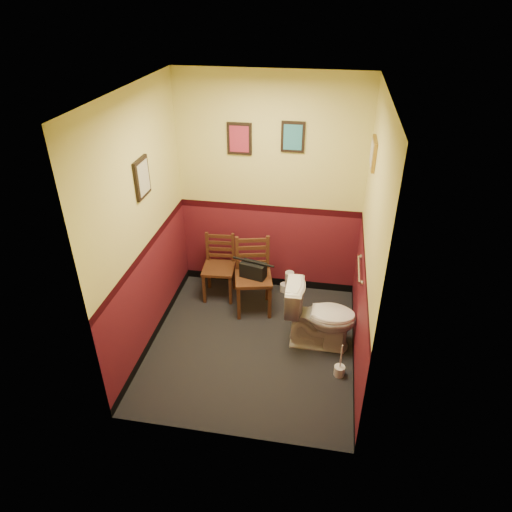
{
  "coord_description": "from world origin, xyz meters",
  "views": [
    {
      "loc": [
        0.7,
        -3.77,
        3.45
      ],
      "look_at": [
        0.0,
        0.25,
        1.0
      ],
      "focal_mm": 32.0,
      "sensor_mm": 36.0,
      "label": 1
    }
  ],
  "objects": [
    {
      "name": "grab_bar",
      "position": [
        1.07,
        0.25,
        0.95
      ],
      "size": [
        0.05,
        0.56,
        0.06
      ],
      "color": "silver",
      "rests_on": "wall_right"
    },
    {
      "name": "wall_right",
      "position": [
        1.1,
        0.0,
        1.35
      ],
      "size": [
        0.0,
        2.4,
        2.7
      ],
      "primitive_type": "cube",
      "rotation": [
        1.57,
        0.0,
        -1.57
      ],
      "color": "#5A141F",
      "rests_on": "ground"
    },
    {
      "name": "chair_left",
      "position": [
        -0.58,
        0.88,
        0.41
      ],
      "size": [
        0.41,
        0.41,
        0.82
      ],
      "rotation": [
        0.0,
        0.0,
        0.08
      ],
      "color": "#512B18",
      "rests_on": "floor"
    },
    {
      "name": "handbag",
      "position": [
        -0.1,
        0.64,
        0.57
      ],
      "size": [
        0.32,
        0.22,
        0.22
      ],
      "rotation": [
        0.0,
        0.0,
        -0.25
      ],
      "color": "black",
      "rests_on": "chair_right"
    },
    {
      "name": "chair_right",
      "position": [
        -0.11,
        0.68,
        0.46
      ],
      "size": [
        0.51,
        0.51,
        0.91
      ],
      "rotation": [
        0.0,
        0.0,
        0.23
      ],
      "color": "#512B18",
      "rests_on": "floor"
    },
    {
      "name": "wall_back",
      "position": [
        0.0,
        1.2,
        1.35
      ],
      "size": [
        2.2,
        0.0,
        2.7
      ],
      "primitive_type": "cube",
      "rotation": [
        1.57,
        0.0,
        0.0
      ],
      "color": "#5A141F",
      "rests_on": "ground"
    },
    {
      "name": "framed_print_back_b",
      "position": [
        0.25,
        1.18,
        2.0
      ],
      "size": [
        0.26,
        0.04,
        0.34
      ],
      "color": "black",
      "rests_on": "wall_back"
    },
    {
      "name": "framed_print_left",
      "position": [
        -1.08,
        0.1,
        1.85
      ],
      "size": [
        0.04,
        0.3,
        0.38
      ],
      "color": "black",
      "rests_on": "wall_left"
    },
    {
      "name": "wall_left",
      "position": [
        -1.1,
        0.0,
        1.35
      ],
      "size": [
        0.0,
        2.4,
        2.7
      ],
      "primitive_type": "cube",
      "rotation": [
        1.57,
        0.0,
        1.57
      ],
      "color": "#5A141F",
      "rests_on": "ground"
    },
    {
      "name": "framed_print_right",
      "position": [
        1.08,
        0.6,
        2.05
      ],
      "size": [
        0.04,
        0.34,
        0.28
      ],
      "color": "olive",
      "rests_on": "wall_right"
    },
    {
      "name": "floor",
      "position": [
        0.0,
        0.0,
        0.0
      ],
      "size": [
        2.2,
        2.4,
        0.0
      ],
      "primitive_type": "cube",
      "color": "black",
      "rests_on": "ground"
    },
    {
      "name": "wall_front",
      "position": [
        0.0,
        -1.2,
        1.35
      ],
      "size": [
        2.2,
        0.0,
        2.7
      ],
      "primitive_type": "cube",
      "rotation": [
        -1.57,
        0.0,
        0.0
      ],
      "color": "#5A141F",
      "rests_on": "ground"
    },
    {
      "name": "tp_stack",
      "position": [
        0.29,
        1.08,
        0.13
      ],
      "size": [
        0.24,
        0.14,
        0.31
      ],
      "color": "silver",
      "rests_on": "floor"
    },
    {
      "name": "toilet_brush",
      "position": [
        0.96,
        -0.3,
        0.06
      ],
      "size": [
        0.11,
        0.11,
        0.4
      ],
      "color": "silver",
      "rests_on": "floor"
    },
    {
      "name": "framed_print_back_a",
      "position": [
        -0.35,
        1.18,
        1.95
      ],
      "size": [
        0.28,
        0.04,
        0.36
      ],
      "color": "black",
      "rests_on": "wall_back"
    },
    {
      "name": "toilet",
      "position": [
        0.72,
        0.15,
        0.38
      ],
      "size": [
        0.77,
        0.44,
        0.76
      ],
      "primitive_type": "imported",
      "rotation": [
        0.0,
        0.0,
        1.58
      ],
      "color": "white",
      "rests_on": "floor"
    },
    {
      "name": "ceiling",
      "position": [
        0.0,
        0.0,
        2.7
      ],
      "size": [
        2.2,
        2.4,
        0.0
      ],
      "primitive_type": "cube",
      "rotation": [
        3.14,
        0.0,
        0.0
      ],
      "color": "silver",
      "rests_on": "ground"
    }
  ]
}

